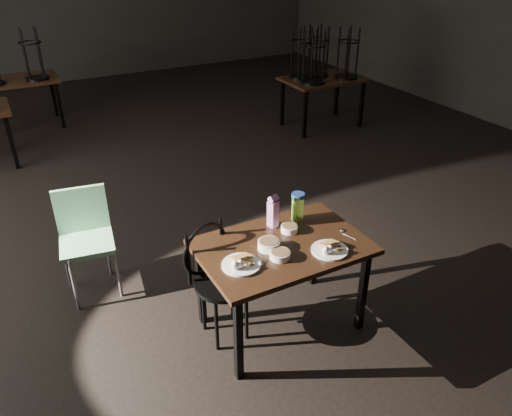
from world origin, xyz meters
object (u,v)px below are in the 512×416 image
juice_carton (273,212)px  school_chair (85,233)px  main_table (282,253)px  bentwood_chair (217,273)px  water_bottle (298,206)px

juice_carton → school_chair: bearing=143.3°
main_table → school_chair: school_chair is taller
main_table → school_chair: 1.67m
bentwood_chair → juice_carton: bearing=-10.4°
juice_carton → school_chair: 1.58m
main_table → bentwood_chair: 0.50m
juice_carton → bentwood_chair: juice_carton is taller
main_table → juice_carton: (0.06, 0.25, 0.20)m
juice_carton → school_chair: (-1.24, 0.92, -0.33)m
school_chair → main_table: bearing=-36.3°
juice_carton → school_chair: size_ratio=0.29×
main_table → juice_carton: 0.33m
water_bottle → main_table: bearing=-138.5°
school_chair → water_bottle: bearing=-23.8°
juice_carton → bentwood_chair: bearing=-171.5°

